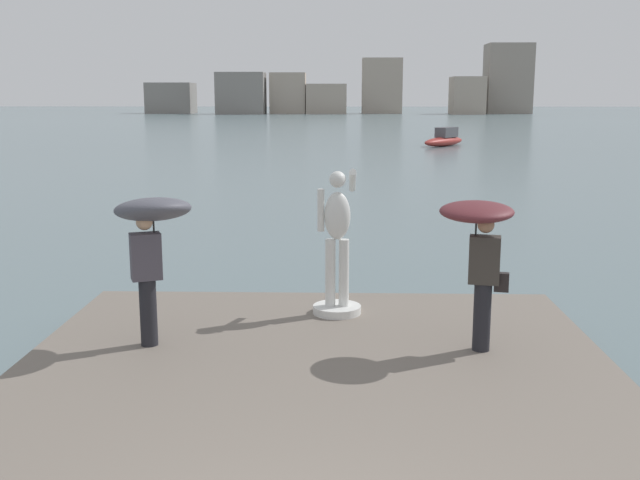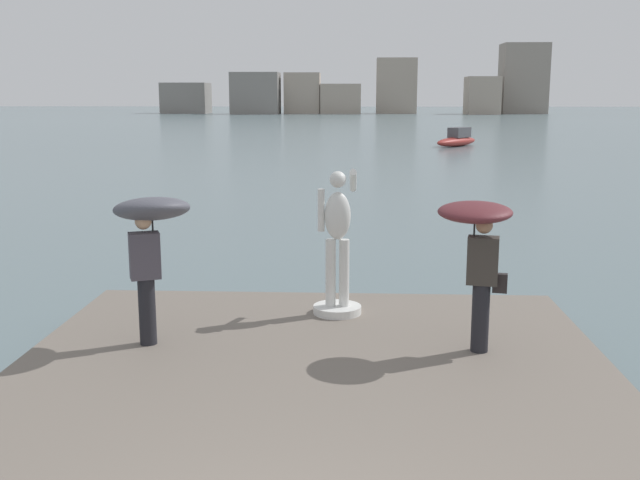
# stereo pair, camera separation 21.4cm
# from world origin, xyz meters

# --- Properties ---
(ground_plane) EXTENTS (400.00, 400.00, 0.00)m
(ground_plane) POSITION_xyz_m (0.00, 40.00, 0.00)
(ground_plane) COLOR slate
(pier) EXTENTS (7.28, 10.74, 0.40)m
(pier) POSITION_xyz_m (0.00, 2.37, 0.20)
(pier) COLOR #70665B
(pier) RESTS_ON ground
(statue_white_figure) EXTENTS (0.72, 0.92, 2.16)m
(statue_white_figure) POSITION_xyz_m (0.25, 6.59, 1.31)
(statue_white_figure) COLOR silver
(statue_white_figure) RESTS_ON pier
(onlooker_left) EXTENTS (1.28, 1.30, 2.00)m
(onlooker_left) POSITION_xyz_m (-2.11, 5.14, 1.94)
(onlooker_left) COLOR black
(onlooker_left) RESTS_ON pier
(onlooker_right) EXTENTS (1.08, 1.09, 1.92)m
(onlooker_right) POSITION_xyz_m (2.03, 5.04, 1.86)
(onlooker_right) COLOR black
(onlooker_right) RESTS_ON pier
(boat_mid) EXTENTS (3.96, 4.75, 1.33)m
(boat_mid) POSITION_xyz_m (7.71, 49.96, 0.48)
(boat_mid) COLOR #9E2D28
(boat_mid) RESTS_ON ground
(distant_skyline) EXTENTS (75.91, 12.19, 13.51)m
(distant_skyline) POSITION_xyz_m (4.35, 145.15, 4.63)
(distant_skyline) COLOR gray
(distant_skyline) RESTS_ON ground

